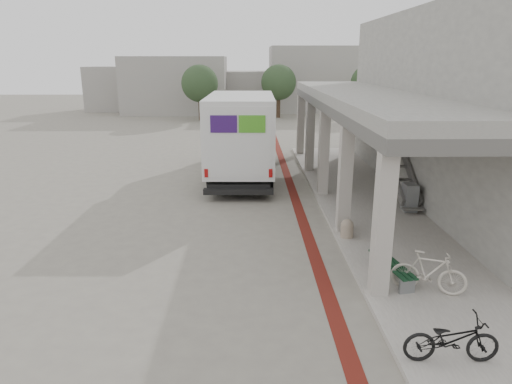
{
  "coord_description": "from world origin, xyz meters",
  "views": [
    {
      "loc": [
        -0.8,
        -12.69,
        5.16
      ],
      "look_at": [
        -0.59,
        -0.43,
        1.6
      ],
      "focal_mm": 32.0,
      "sensor_mm": 36.0,
      "label": 1
    }
  ],
  "objects_px": {
    "utility_cabinet": "(410,197)",
    "bicycle_cream": "(429,272)",
    "bicycle_black": "(451,339)",
    "bench": "(392,267)",
    "fedex_truck": "(242,133)"
  },
  "relations": [
    {
      "from": "utility_cabinet",
      "to": "bicycle_cream",
      "type": "bearing_deg",
      "value": -105.25
    },
    {
      "from": "bicycle_black",
      "to": "bench",
      "type": "bearing_deg",
      "value": 3.04
    },
    {
      "from": "bicycle_black",
      "to": "utility_cabinet",
      "type": "bearing_deg",
      "value": -12.65
    },
    {
      "from": "bench",
      "to": "bicycle_black",
      "type": "distance_m",
      "value": 3.11
    },
    {
      "from": "fedex_truck",
      "to": "bench",
      "type": "bearing_deg",
      "value": -69.97
    },
    {
      "from": "bench",
      "to": "fedex_truck",
      "type": "bearing_deg",
      "value": 97.61
    },
    {
      "from": "fedex_truck",
      "to": "utility_cabinet",
      "type": "distance_m",
      "value": 8.28
    },
    {
      "from": "bench",
      "to": "bicycle_black",
      "type": "bearing_deg",
      "value": -99.9
    },
    {
      "from": "fedex_truck",
      "to": "bicycle_black",
      "type": "xyz_separation_m",
      "value": [
        3.77,
        -13.9,
        -1.43
      ]
    },
    {
      "from": "utility_cabinet",
      "to": "bicycle_black",
      "type": "height_order",
      "value": "utility_cabinet"
    },
    {
      "from": "bench",
      "to": "bicycle_black",
      "type": "height_order",
      "value": "bicycle_black"
    },
    {
      "from": "bicycle_cream",
      "to": "utility_cabinet",
      "type": "bearing_deg",
      "value": 5.98
    },
    {
      "from": "bench",
      "to": "bicycle_cream",
      "type": "height_order",
      "value": "bicycle_cream"
    },
    {
      "from": "fedex_truck",
      "to": "bicycle_black",
      "type": "bearing_deg",
      "value": -73.69
    },
    {
      "from": "fedex_truck",
      "to": "bicycle_cream",
      "type": "distance_m",
      "value": 12.32
    }
  ]
}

